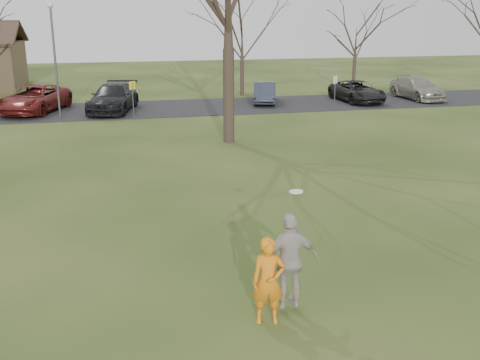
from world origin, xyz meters
name	(u,v)px	position (x,y,z in m)	size (l,w,h in m)	color
ground	(283,304)	(0.00, 0.00, 0.00)	(120.00, 120.00, 0.00)	#1E380F
parking_strip	(164,108)	(0.00, 25.00, 0.02)	(62.00, 6.50, 0.04)	black
player_defender	(268,281)	(-0.50, -0.59, 0.86)	(0.63, 0.41, 1.73)	orange
car_2	(34,99)	(-7.61, 25.24, 0.83)	(2.61, 5.66, 1.57)	maroon
car_3	(113,98)	(-3.06, 24.53, 0.84)	(2.25, 5.53, 1.60)	black
car_5	(265,93)	(6.59, 25.53, 0.70)	(1.40, 4.01, 1.32)	#2B3241
car_6	(357,91)	(12.71, 24.75, 0.72)	(2.25, 4.89, 1.36)	black
car_7	(417,88)	(17.20, 24.95, 0.75)	(1.98, 4.87, 1.41)	gray
catching_play	(290,260)	(0.01, -0.34, 1.13)	(1.16, 0.52, 2.38)	#B1A69F
lamp_post	(54,47)	(-6.00, 22.50, 3.97)	(0.34, 0.34, 6.27)	#47474C
sign_yellow	(133,93)	(-2.00, 22.00, 1.45)	(0.35, 0.35, 2.08)	#47474C
sign_white	(335,87)	(10.00, 22.00, 1.45)	(0.35, 0.35, 2.08)	#47474C
small_tree_row	(218,39)	(4.38, 30.06, 3.89)	(55.00, 5.90, 8.50)	#352821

